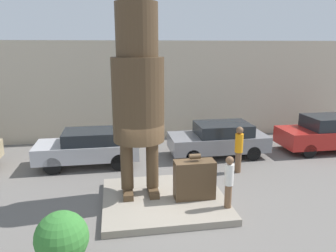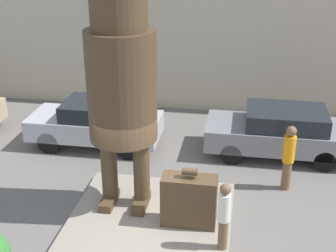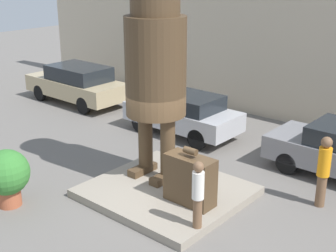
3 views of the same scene
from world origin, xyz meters
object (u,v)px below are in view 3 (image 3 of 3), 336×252
object	(u,v)px
parked_car_silver	(183,113)
planter_pot	(7,174)
parked_car_tan	(77,83)
statue_figure	(156,52)
worker_hivis	(324,169)
tourist	(198,192)
giant_suitcase	(190,180)

from	to	relation	value
parked_car_silver	planter_pot	xyz separation A→B (m)	(-0.10, -6.71, 0.04)
parked_car_tan	parked_car_silver	world-z (taller)	parked_car_tan
statue_figure	worker_hivis	distance (m)	4.99
tourist	worker_hivis	bearing A→B (deg)	63.77
worker_hivis	parked_car_tan	bearing A→B (deg)	171.09
statue_figure	parked_car_tan	xyz separation A→B (m)	(-7.65, 3.48, -2.73)
parked_car_silver	parked_car_tan	bearing A→B (deg)	-0.85
giant_suitcase	worker_hivis	size ratio (longest dim) A/B	0.78
statue_figure	parked_car_tan	size ratio (longest dim) A/B	1.23
giant_suitcase	planter_pot	bearing A→B (deg)	-142.50
parked_car_silver	worker_hivis	distance (m)	6.00
tourist	planter_pot	xyz separation A→B (m)	(-4.35, -1.94, -0.23)
statue_figure	tourist	distance (m)	3.77
worker_hivis	tourist	bearing A→B (deg)	-116.23
tourist	parked_car_silver	distance (m)	6.39
statue_figure	giant_suitcase	xyz separation A→B (m)	(1.62, -0.61, -2.77)
tourist	planter_pot	world-z (taller)	tourist
tourist	parked_car_silver	xyz separation A→B (m)	(-4.24, 4.77, -0.27)
statue_figure	worker_hivis	bearing A→B (deg)	22.90
statue_figure	parked_car_tan	world-z (taller)	statue_figure
worker_hivis	statue_figure	bearing A→B (deg)	-157.10
giant_suitcase	parked_car_silver	world-z (taller)	giant_suitcase
giant_suitcase	worker_hivis	distance (m)	3.24
giant_suitcase	worker_hivis	world-z (taller)	worker_hivis
parked_car_tan	worker_hivis	bearing A→B (deg)	171.09
planter_pot	parked_car_silver	bearing A→B (deg)	89.10
parked_car_silver	worker_hivis	bearing A→B (deg)	163.23
giant_suitcase	parked_car_tan	world-z (taller)	giant_suitcase
giant_suitcase	tourist	world-z (taller)	tourist
parked_car_tan	worker_hivis	distance (m)	11.73
planter_pot	worker_hivis	xyz separation A→B (m)	(5.85, 4.98, 0.16)
worker_hivis	parked_car_silver	bearing A→B (deg)	163.23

